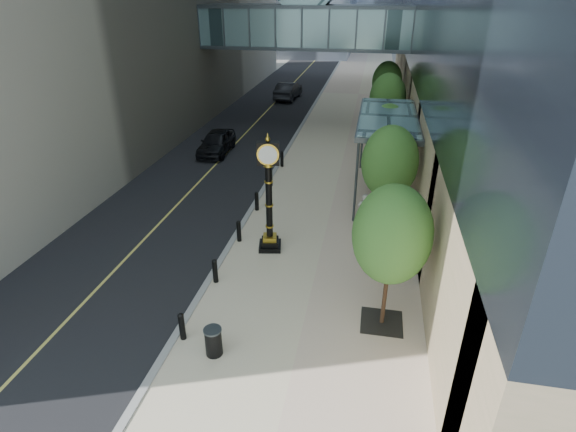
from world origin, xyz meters
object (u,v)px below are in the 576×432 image
object	(u,v)px
trash_bin	(214,342)
pedestrian	(364,212)
car_near	(217,142)
street_clock	(269,203)
car_far	(288,91)

from	to	relation	value
trash_bin	pedestrian	bearing A→B (deg)	64.95
pedestrian	car_near	bearing A→B (deg)	-30.44
pedestrian	car_near	world-z (taller)	pedestrian
street_clock	trash_bin	xyz separation A→B (m)	(-0.28, -6.50, -1.72)
car_near	pedestrian	bearing A→B (deg)	-43.85
pedestrian	trash_bin	bearing A→B (deg)	76.67
pedestrian	car_far	distance (m)	28.32
street_clock	pedestrian	xyz separation A→B (m)	(3.90, 2.45, -1.25)
street_clock	trash_bin	world-z (taller)	street_clock
pedestrian	street_clock	bearing A→B (deg)	43.82
street_clock	car_far	bearing A→B (deg)	88.79
street_clock	car_near	xyz separation A→B (m)	(-6.44, 11.82, -1.44)
pedestrian	car_near	distance (m)	13.96
pedestrian	car_far	world-z (taller)	pedestrian
trash_bin	pedestrian	xyz separation A→B (m)	(4.18, 8.95, 0.47)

